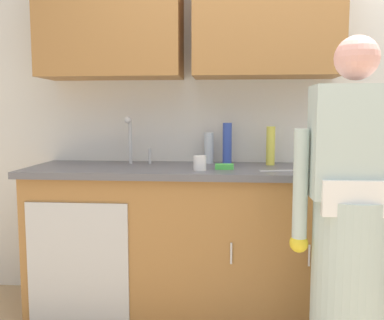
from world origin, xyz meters
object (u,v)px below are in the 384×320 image
at_px(bottle_soap, 271,146).
at_px(cup_by_sink, 200,163).
at_px(knife_on_counter, 280,170).
at_px(bottle_dish_liquid, 227,144).
at_px(person_at_sink, 349,237).
at_px(bottle_cleaner_spray, 209,148).
at_px(sponge, 224,167).
at_px(sink, 132,168).

relative_size(bottle_soap, cup_by_sink, 2.92).
xyz_separation_m(bottle_soap, knife_on_counter, (0.03, -0.29, -0.12)).
bearing_deg(bottle_soap, bottle_dish_liquid, 173.32).
relative_size(person_at_sink, knife_on_counter, 6.75).
bearing_deg(person_at_sink, cup_by_sink, 147.71).
bearing_deg(cup_by_sink, bottle_soap, 33.79).
relative_size(bottle_dish_liquid, bottle_cleaner_spray, 1.31).
xyz_separation_m(person_at_sink, sponge, (-0.59, 0.53, 0.26)).
relative_size(bottle_soap, sponge, 2.26).
xyz_separation_m(cup_by_sink, sponge, (0.14, 0.06, -0.03)).
xyz_separation_m(sink, bottle_soap, (0.88, 0.14, 0.14)).
xyz_separation_m(person_at_sink, knife_on_counter, (-0.27, 0.47, 0.25)).
height_order(sink, bottle_soap, sink).
distance_m(person_at_sink, cup_by_sink, 0.92).
height_order(bottle_soap, cup_by_sink, bottle_soap).
distance_m(sink, sponge, 0.59).
distance_m(person_at_sink, sponge, 0.84).
relative_size(bottle_dish_liquid, bottle_soap, 1.09).
height_order(person_at_sink, bottle_cleaner_spray, person_at_sink).
bearing_deg(sponge, bottle_dish_liquid, 86.55).
relative_size(bottle_soap, bottle_cleaner_spray, 1.21).
bearing_deg(sink, bottle_soap, 8.94).
xyz_separation_m(bottle_dish_liquid, bottle_cleaner_spray, (-0.12, 0.03, -0.03)).
distance_m(bottle_soap, cup_by_sink, 0.53).
xyz_separation_m(person_at_sink, bottle_soap, (-0.30, 0.76, 0.37)).
height_order(bottle_cleaner_spray, cup_by_sink, bottle_cleaner_spray).
bearing_deg(person_at_sink, sponge, 138.25).
height_order(sink, bottle_dish_liquid, sink).
xyz_separation_m(bottle_cleaner_spray, cup_by_sink, (-0.04, -0.36, -0.06)).
distance_m(sink, bottle_cleaner_spray, 0.53).
bearing_deg(knife_on_counter, bottle_soap, 85.29).
bearing_deg(sink, person_at_sink, -27.74).
bearing_deg(knife_on_counter, sink, 160.32).
bearing_deg(bottle_cleaner_spray, bottle_dish_liquid, -15.12).
height_order(person_at_sink, sponge, person_at_sink).
bearing_deg(bottle_cleaner_spray, sink, -156.89).
bearing_deg(bottle_cleaner_spray, sponge, -70.08).
bearing_deg(bottle_dish_liquid, sink, -164.12).
relative_size(sink, bottle_cleaner_spray, 2.42).
xyz_separation_m(bottle_soap, sponge, (-0.30, -0.23, -0.11)).
xyz_separation_m(bottle_soap, bottle_cleaner_spray, (-0.40, 0.07, -0.02)).
bearing_deg(bottle_dish_liquid, bottle_cleaner_spray, 164.88).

